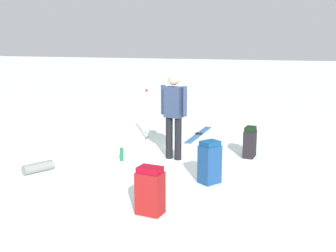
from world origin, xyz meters
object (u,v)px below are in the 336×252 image
object	(u,v)px
skier_standing	(174,112)
sleeping_mat_rolled	(38,167)
backpack_large_dark	(210,162)
backpack_bright	(250,142)
ski_poles_planted_near	(147,112)
ski_pair_near	(199,134)
thermos_bottle	(122,154)
backpack_small_spare	(150,191)

from	to	relation	value
skier_standing	sleeping_mat_rolled	xyz separation A→B (m)	(-1.57, 2.08, -0.86)
backpack_large_dark	backpack_bright	xyz separation A→B (m)	(1.77, -0.45, -0.05)
backpack_bright	ski_poles_planted_near	world-z (taller)	ski_poles_planted_near
backpack_large_dark	sleeping_mat_rolled	world-z (taller)	backpack_large_dark
ski_pair_near	sleeping_mat_rolled	bearing A→B (deg)	151.51
backpack_large_dark	thermos_bottle	distance (m)	2.07
ski_pair_near	backpack_bright	world-z (taller)	backpack_bright
backpack_large_dark	backpack_small_spare	distance (m)	1.57
backpack_large_dark	thermos_bottle	world-z (taller)	backpack_large_dark
backpack_large_dark	sleeping_mat_rolled	distance (m)	3.10
backpack_small_spare	sleeping_mat_rolled	world-z (taller)	backpack_small_spare
skier_standing	backpack_bright	bearing A→B (deg)	-67.43
backpack_small_spare	thermos_bottle	bearing A→B (deg)	32.45
backpack_small_spare	backpack_large_dark	bearing A→B (deg)	-18.99
backpack_bright	sleeping_mat_rolled	distance (m)	4.13
ski_poles_planted_near	thermos_bottle	xyz separation A→B (m)	(-1.79, -0.14, -0.54)
ski_pair_near	ski_poles_planted_near	size ratio (longest dim) A/B	1.60
ski_pair_near	ski_poles_planted_near	xyz separation A→B (m)	(-0.87, 1.05, 0.66)
backpack_bright	skier_standing	bearing A→B (deg)	112.57
ski_pair_near	backpack_small_spare	xyz separation A→B (m)	(-4.88, -0.50, 0.32)
backpack_bright	backpack_large_dark	bearing A→B (deg)	165.85
skier_standing	backpack_small_spare	bearing A→B (deg)	-169.87
thermos_bottle	ski_pair_near	bearing A→B (deg)	-18.94
sleeping_mat_rolled	backpack_bright	bearing A→B (deg)	-58.38
backpack_small_spare	thermos_bottle	world-z (taller)	backpack_small_spare
ski_pair_near	backpack_large_dark	size ratio (longest dim) A/B	2.69
ski_pair_near	thermos_bottle	bearing A→B (deg)	161.06
sleeping_mat_rolled	ski_poles_planted_near	bearing A→B (deg)	-18.99
backpack_small_spare	thermos_bottle	xyz separation A→B (m)	(2.22, 1.41, -0.20)
sleeping_mat_rolled	backpack_small_spare	bearing A→B (deg)	-113.19
skier_standing	sleeping_mat_rolled	bearing A→B (deg)	127.00
backpack_bright	ski_poles_planted_near	distance (m)	2.64
skier_standing	backpack_small_spare	distance (m)	2.77
ski_pair_near	sleeping_mat_rolled	world-z (taller)	sleeping_mat_rolled
skier_standing	sleeping_mat_rolled	world-z (taller)	skier_standing
skier_standing	ski_poles_planted_near	size ratio (longest dim) A/B	1.41
thermos_bottle	backpack_bright	bearing A→B (deg)	-66.34
backpack_large_dark	thermos_bottle	xyz separation A→B (m)	(0.74, 1.92, -0.22)
ski_poles_planted_near	sleeping_mat_rolled	world-z (taller)	ski_poles_planted_near
ski_pair_near	skier_standing	bearing A→B (deg)	-179.49
ski_poles_planted_near	sleeping_mat_rolled	bearing A→B (deg)	161.01
backpack_small_spare	ski_poles_planted_near	distance (m)	4.31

